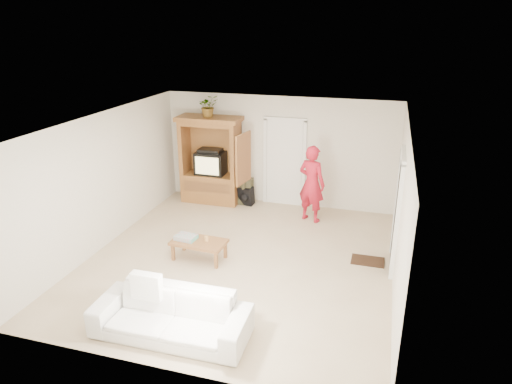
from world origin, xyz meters
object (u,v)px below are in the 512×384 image
Objects in this scene: man at (312,184)px; coffee_table at (199,243)px; sofa at (171,315)px; armoire at (212,166)px.

man is 1.66× the size of coffee_table.
sofa is at bearing 96.73° from man.
coffee_table is (0.84, -2.85, -0.58)m from armoire.
armoire is 2.02× the size of coffee_table.
armoire reaches higher than man.
coffee_table is at bearing -73.60° from armoire.
man is at bearing 58.31° from coffee_table.
armoire is 1.22× the size of man.
sofa is 2.13× the size of coffee_table.
man is 0.78× the size of sofa.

